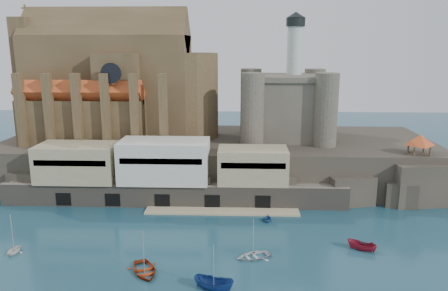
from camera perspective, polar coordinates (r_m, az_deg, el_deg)
ground at (r=70.05m, az=-2.59°, el=-14.06°), size 300.00×300.00×0.00m
promontory at (r=105.18m, az=-0.95°, el=-1.82°), size 100.00×36.00×10.00m
quay at (r=90.40m, az=-7.87°, el=-3.69°), size 70.00×12.00×13.05m
church at (r=108.56m, az=-13.74°, el=7.51°), size 47.00×25.93×30.51m
castle_keep at (r=104.64m, az=8.05°, el=5.45°), size 21.20×21.20×29.30m
rock_outcrop at (r=99.24m, az=23.78°, el=-4.42°), size 14.50×10.50×8.70m
pavilion at (r=97.30m, az=24.21°, el=0.52°), size 6.40×6.40×5.40m
boat_0 at (r=66.14m, az=-10.35°, el=-16.02°), size 4.74×3.13×6.44m
boat_2 at (r=61.36m, az=-1.34°, el=-18.28°), size 2.74×2.70×5.66m
boat_4 at (r=77.89m, az=-25.68°, el=-12.50°), size 3.17×2.25×3.37m
boat_5 at (r=74.75m, az=17.49°, el=-12.86°), size 2.37×2.35×4.61m
boat_6 at (r=69.28m, az=3.82°, el=-14.40°), size 2.60×4.03×5.46m
boat_7 at (r=82.55m, az=5.69°, el=-9.76°), size 2.88×2.09×3.03m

